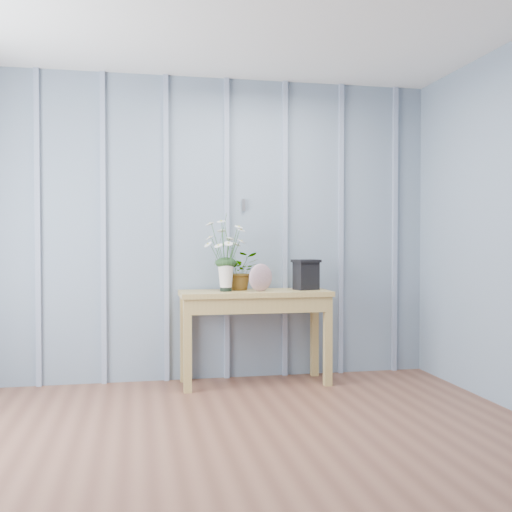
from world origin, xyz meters
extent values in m
plane|color=brown|center=(0.00, 0.00, 0.00)|extent=(4.50, 4.50, 0.00)
cube|color=gray|center=(0.00, 2.25, 1.25)|extent=(4.00, 0.01, 2.50)
cube|color=#A7A8AC|center=(0.39, 2.23, 1.45)|extent=(0.03, 0.01, 0.10)
cube|color=#8894AE|center=(-1.25, 2.23, 1.25)|extent=(0.04, 0.03, 2.50)
cube|color=#8894AE|center=(-0.75, 2.23, 1.25)|extent=(0.04, 0.03, 2.50)
cube|color=#8894AE|center=(-0.25, 2.23, 1.25)|extent=(0.04, 0.03, 2.50)
cube|color=#8894AE|center=(0.25, 2.23, 1.25)|extent=(0.04, 0.03, 2.50)
cube|color=#8894AE|center=(0.75, 2.23, 1.25)|extent=(0.04, 0.03, 2.50)
cube|color=#8894AE|center=(1.25, 2.23, 1.25)|extent=(0.04, 0.03, 2.50)
cube|color=#8894AE|center=(1.75, 2.23, 1.25)|extent=(0.04, 0.03, 2.50)
cube|color=#A68A49|center=(0.44, 1.99, 0.73)|extent=(1.20, 0.45, 0.04)
cube|color=#A68A49|center=(0.44, 1.99, 0.65)|extent=(1.13, 0.42, 0.12)
cube|color=#A68A49|center=(-0.11, 1.81, 0.35)|extent=(0.06, 0.06, 0.71)
cube|color=#A68A49|center=(1.00, 1.81, 0.35)|extent=(0.06, 0.06, 0.71)
cube|color=#A68A49|center=(-0.11, 2.17, 0.35)|extent=(0.06, 0.06, 0.71)
cube|color=#A68A49|center=(1.00, 2.17, 0.35)|extent=(0.06, 0.06, 0.71)
cylinder|color=black|center=(0.20, 1.98, 0.78)|extent=(0.09, 0.09, 0.06)
cone|color=white|center=(0.20, 1.98, 0.87)|extent=(0.14, 0.14, 0.22)
ellipsoid|color=#173317|center=(0.20, 1.98, 0.98)|extent=(0.17, 0.14, 0.09)
imported|color=#173317|center=(0.34, 2.09, 0.90)|extent=(0.28, 0.24, 0.31)
ellipsoid|color=#824261|center=(0.47, 1.93, 0.86)|extent=(0.23, 0.14, 0.22)
cube|color=black|center=(0.87, 2.01, 0.86)|extent=(0.21, 0.18, 0.22)
cube|color=black|center=(0.87, 2.01, 0.99)|extent=(0.24, 0.21, 0.02)
camera|label=1|loc=(-0.49, -2.71, 1.15)|focal=42.00mm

